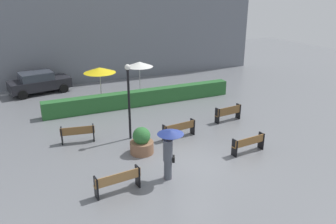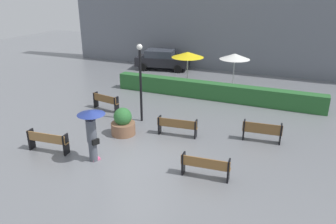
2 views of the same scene
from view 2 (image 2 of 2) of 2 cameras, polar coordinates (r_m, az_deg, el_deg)
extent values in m
plane|color=slate|center=(13.00, -5.87, -8.38)|extent=(60.00, 60.00, 0.00)
cube|color=olive|center=(11.78, 6.57, -9.32)|extent=(1.76, 0.40, 0.04)
cube|color=olive|center=(11.56, 6.45, -8.82)|extent=(1.74, 0.19, 0.36)
cube|color=black|center=(11.94, 2.69, -8.91)|extent=(0.09, 0.36, 0.82)
cube|color=black|center=(11.67, 10.49, -10.03)|extent=(0.09, 0.36, 0.82)
cube|color=brown|center=(14.85, 16.01, -3.38)|extent=(1.68, 0.42, 0.04)
cube|color=brown|center=(14.61, 16.08, -2.75)|extent=(1.66, 0.20, 0.45)
cube|color=black|center=(14.84, 13.05, -3.00)|extent=(0.09, 0.37, 0.89)
cube|color=black|center=(14.83, 18.98, -3.66)|extent=(0.09, 0.37, 0.89)
cube|color=brown|center=(14.81, 1.67, -2.49)|extent=(1.83, 0.46, 0.04)
cube|color=brown|center=(14.59, 1.52, -1.98)|extent=(1.81, 0.24, 0.37)
cube|color=black|center=(15.03, -1.47, -2.23)|extent=(0.10, 0.37, 0.83)
cube|color=black|center=(14.62, 4.86, -3.00)|extent=(0.10, 0.37, 0.83)
cube|color=brown|center=(18.19, -10.70, 1.82)|extent=(1.66, 0.50, 0.04)
cube|color=brown|center=(18.03, -11.04, 2.33)|extent=(1.63, 0.32, 0.38)
cube|color=black|center=(18.70, -12.44, 2.11)|extent=(0.11, 0.33, 0.87)
cube|color=black|center=(17.69, -8.94, 1.26)|extent=(0.11, 0.33, 0.87)
cube|color=#9E7242|center=(14.25, -20.07, -4.72)|extent=(1.79, 0.45, 0.04)
cube|color=#9E7242|center=(14.06, -20.53, -4.21)|extent=(1.77, 0.23, 0.37)
cube|color=black|center=(14.75, -22.68, -4.38)|extent=(0.10, 0.37, 0.87)
cube|color=black|center=(13.79, -17.32, -5.43)|extent=(0.10, 0.37, 0.87)
cylinder|color=#4C515B|center=(13.08, -12.88, -6.60)|extent=(0.32, 0.32, 0.82)
cube|color=#F2598C|center=(13.27, -12.53, -7.94)|extent=(0.37, 0.40, 0.08)
cylinder|color=#4C515B|center=(12.71, -13.19, -3.20)|extent=(0.38, 0.38, 0.89)
sphere|color=tan|center=(12.50, -13.40, -0.90)|extent=(0.21, 0.21, 0.21)
cube|color=black|center=(12.71, -12.46, -5.09)|extent=(0.20, 0.30, 0.22)
cylinder|color=black|center=(12.50, -13.08, -1.99)|extent=(0.02, 0.02, 0.90)
cone|color=navy|center=(12.33, -13.25, -0.06)|extent=(1.04, 1.04, 0.16)
cylinder|color=brown|center=(15.12, -7.78, -2.85)|extent=(1.10, 1.10, 0.56)
sphere|color=#2D6B33|center=(14.89, -7.89, -0.81)|extent=(0.82, 0.82, 0.82)
cylinder|color=black|center=(16.01, -4.76, 4.44)|extent=(0.12, 0.12, 3.59)
sphere|color=white|center=(15.57, -4.97, 11.19)|extent=(0.28, 0.28, 0.28)
cylinder|color=silver|center=(21.78, 3.38, 7.10)|extent=(0.06, 0.06, 2.20)
cone|color=yellow|center=(21.54, 3.44, 9.94)|extent=(2.09, 2.09, 0.35)
cylinder|color=silver|center=(21.50, 11.33, 6.56)|extent=(0.06, 0.06, 2.22)
cone|color=white|center=(21.25, 11.54, 9.46)|extent=(1.91, 1.91, 0.35)
cube|color=#28602D|center=(19.75, 7.95, 3.62)|extent=(12.52, 0.70, 0.99)
cube|color=slate|center=(26.45, 11.51, 18.14)|extent=(28.00, 1.20, 10.33)
cube|color=black|center=(26.70, -0.94, 8.82)|extent=(4.45, 2.48, 0.70)
cube|color=#333842|center=(26.62, -1.37, 10.15)|extent=(2.46, 1.98, 0.55)
cylinder|color=black|center=(27.32, 2.45, 8.34)|extent=(0.67, 0.33, 0.64)
cylinder|color=black|center=(25.65, 1.72, 7.49)|extent=(0.67, 0.33, 0.64)
cylinder|color=black|center=(27.97, -3.38, 8.62)|extent=(0.67, 0.33, 0.64)
cylinder|color=black|center=(26.33, -4.44, 7.80)|extent=(0.67, 0.33, 0.64)
camera|label=1|loc=(12.15, -76.82, 9.36)|focal=36.10mm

